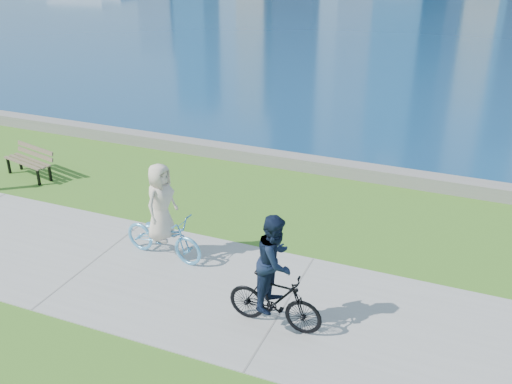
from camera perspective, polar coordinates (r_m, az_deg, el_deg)
ground at (r=11.84m, az=-15.87°, el=-6.70°), size 320.00×320.00×0.00m
concrete_path at (r=11.84m, az=-15.88°, el=-6.65°), size 80.00×3.50×0.02m
seawall at (r=16.51m, az=-2.94°, el=4.07°), size 90.00×0.50×0.35m
park_bench at (r=16.21m, az=-21.65°, el=3.08°), size 1.61×0.88×0.79m
cyclist_woman at (r=11.31m, az=-9.35°, el=-3.16°), size 0.82×1.85×1.99m
cyclist_man at (r=9.22m, az=1.91°, el=-8.94°), size 0.62×1.64×2.03m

